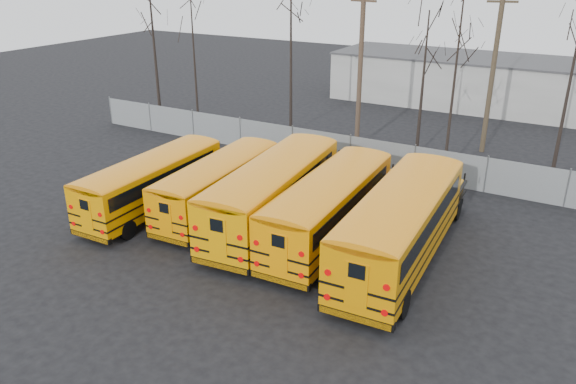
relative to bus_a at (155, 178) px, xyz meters
The scene contains 16 objects.
ground 6.42m from the bus_a, 14.11° to the right, with size 120.00×120.00×0.00m, color black.
fence 12.11m from the bus_a, 60.17° to the left, with size 40.00×0.04×2.00m, color gray.
distant_building 31.53m from the bus_a, 75.27° to the left, with size 22.00×8.00×4.00m, color #BBBAB6.
bus_a is the anchor object (origin of this frame).
bus_b 3.32m from the bus_a, 25.23° to the left, with size 2.86×10.11×2.80m.
bus_c 6.35m from the bus_a, 12.53° to the left, with size 3.71×11.92×3.29m.
bus_d 9.20m from the bus_a, ahead, with size 2.95×11.22×3.11m.
bus_e 12.58m from the bus_a, ahead, with size 3.26×12.12×3.36m.
utility_pole_left 15.57m from the bus_a, 71.49° to the left, with size 1.79×0.42×10.09m.
utility_pole_right 21.83m from the bus_a, 54.82° to the left, with size 1.77×0.57×10.10m.
tree_0 18.94m from the bus_a, 131.07° to the left, with size 0.26×0.26×11.44m, color black.
tree_1 14.64m from the bus_a, 119.50° to the left, with size 0.26×0.26×11.24m, color black.
tree_2 15.91m from the bus_a, 92.86° to the left, with size 0.26×0.26×12.49m, color black.
tree_3 17.47m from the bus_a, 59.11° to the left, with size 0.26×0.26×9.01m, color black.
tree_4 16.99m from the bus_a, 46.57° to the left, with size 0.26×0.26×10.83m, color black.
tree_5 23.87m from the bus_a, 43.97° to the left, with size 0.26×0.26×11.69m, color black.
Camera 1 is at (12.67, -17.91, 11.82)m, focal length 35.00 mm.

